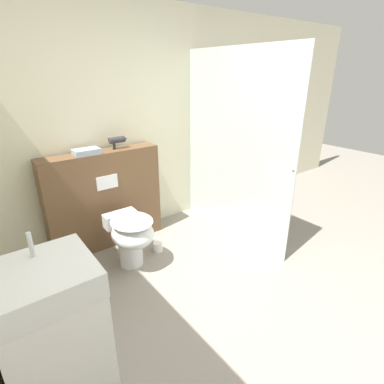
% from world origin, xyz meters
% --- Properties ---
extents(ground_plane, '(12.00, 12.00, 0.00)m').
position_xyz_m(ground_plane, '(0.00, 0.00, 0.00)').
color(ground_plane, gray).
extents(wall_back, '(8.00, 0.06, 2.50)m').
position_xyz_m(wall_back, '(0.00, 2.16, 1.25)').
color(wall_back, beige).
rests_on(wall_back, ground_plane).
extents(partition_panel, '(1.22, 0.24, 1.05)m').
position_xyz_m(partition_panel, '(-0.50, 1.98, 0.53)').
color(partition_panel, brown).
rests_on(partition_panel, ground_plane).
extents(shower_glass, '(0.04, 1.58, 2.04)m').
position_xyz_m(shower_glass, '(0.76, 1.33, 1.02)').
color(shower_glass, silver).
rests_on(shower_glass, ground_plane).
extents(toilet, '(0.39, 0.56, 0.52)m').
position_xyz_m(toilet, '(-0.49, 1.43, 0.34)').
color(toilet, white).
rests_on(toilet, ground_plane).
extents(sink_vanity, '(0.50, 0.47, 1.06)m').
position_xyz_m(sink_vanity, '(-1.40, 0.48, 0.46)').
color(sink_vanity, white).
rests_on(sink_vanity, ground_plane).
extents(hair_drier, '(0.20, 0.07, 0.12)m').
position_xyz_m(hair_drier, '(-0.29, 1.99, 1.14)').
color(hair_drier, '#2D2D33').
rests_on(hair_drier, partition_panel).
extents(folded_towel, '(0.25, 0.16, 0.05)m').
position_xyz_m(folded_towel, '(-0.63, 1.96, 1.08)').
color(folded_towel, '#8C9EAD').
rests_on(folded_towel, partition_panel).
extents(spare_toilet_roll, '(0.10, 0.10, 0.10)m').
position_xyz_m(spare_toilet_roll, '(-0.16, 1.49, 0.05)').
color(spare_toilet_roll, white).
rests_on(spare_toilet_roll, ground_plane).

